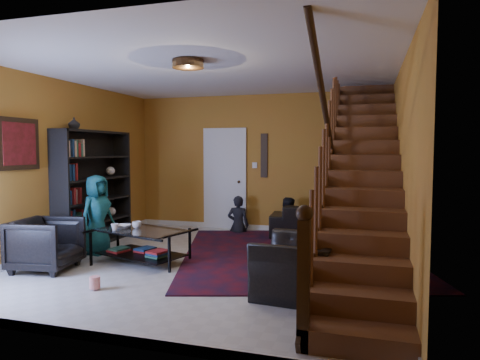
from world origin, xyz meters
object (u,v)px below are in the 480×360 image
at_px(sofa, 328,222).
at_px(bookshelf, 94,190).
at_px(armchair_right, 298,266).
at_px(coffee_table, 141,243).
at_px(armchair_left, 46,244).

bearing_deg(sofa, bookshelf, 18.81).
height_order(armchair_right, coffee_table, armchair_right).
bearing_deg(armchair_left, bookshelf, 3.84).
xyz_separation_m(bookshelf, coffee_table, (1.42, -0.89, -0.67)).
bearing_deg(coffee_table, armchair_right, -16.82).
bearing_deg(sofa, armchair_right, 84.32).
distance_m(armchair_left, armchair_right, 3.49).
xyz_separation_m(armchair_left, armchair_right, (3.49, -0.01, -0.03)).
bearing_deg(bookshelf, coffee_table, -32.13).
height_order(sofa, coffee_table, sofa).
xyz_separation_m(sofa, coffee_table, (-2.49, -2.59, -0.02)).
bearing_deg(armchair_right, coffee_table, -101.57).
distance_m(sofa, armchair_right, 3.33).
distance_m(sofa, armchair_left, 4.86).
bearing_deg(armchair_left, armchair_right, -98.72).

